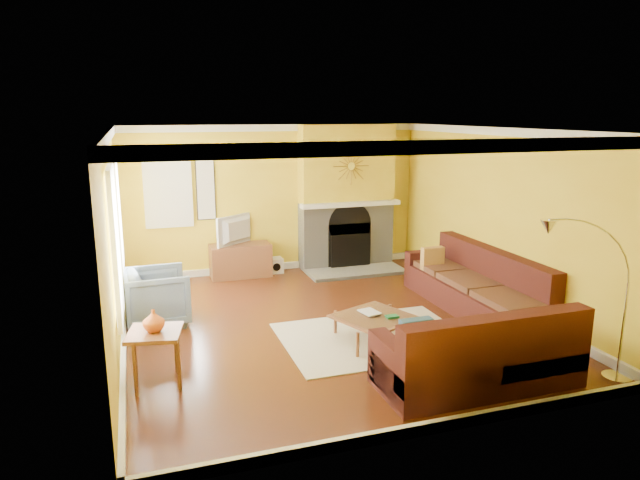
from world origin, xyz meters
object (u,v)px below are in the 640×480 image
object	(u,v)px
armchair	(157,297)
side_table	(156,358)
arc_lamp	(588,305)
coffee_table	(375,329)
media_console	(240,260)
sectional_sofa	(435,299)

from	to	relation	value
armchair	side_table	world-z (taller)	armchair
side_table	arc_lamp	xyz separation A→B (m)	(4.35, -1.53, 0.63)
coffee_table	media_console	world-z (taller)	media_console
arc_lamp	side_table	bearing A→B (deg)	160.68
coffee_table	media_console	size ratio (longest dim) A/B	0.82
media_console	arc_lamp	bearing A→B (deg)	-63.41
sectional_sofa	arc_lamp	xyz separation A→B (m)	(0.69, -1.97, 0.49)
coffee_table	media_console	xyz separation A→B (m)	(-1.10, 3.54, 0.12)
sectional_sofa	armchair	world-z (taller)	sectional_sofa
sectional_sofa	media_console	distance (m)	3.99
side_table	coffee_table	bearing A→B (deg)	7.07
armchair	side_table	distance (m)	1.91
coffee_table	side_table	world-z (taller)	side_table
arc_lamp	coffee_table	bearing A→B (deg)	130.77
sectional_sofa	armchair	distance (m)	3.85
armchair	arc_lamp	world-z (taller)	arc_lamp
armchair	arc_lamp	size ratio (longest dim) A/B	0.46
side_table	media_console	bearing A→B (deg)	67.01
sectional_sofa	side_table	world-z (taller)	sectional_sofa
sectional_sofa	coffee_table	xyz separation A→B (m)	(-0.92, -0.11, -0.27)
sectional_sofa	coffee_table	distance (m)	0.97
sectional_sofa	side_table	bearing A→B (deg)	-173.07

